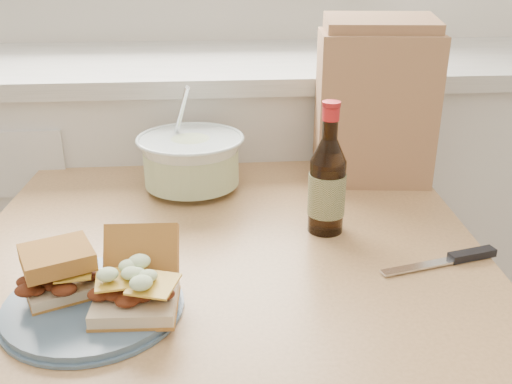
{
  "coord_description": "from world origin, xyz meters",
  "views": [
    {
      "loc": [
        0.11,
        0.11,
        1.21
      ],
      "look_at": [
        0.19,
        1.03,
        0.82
      ],
      "focal_mm": 40.0,
      "sensor_mm": 36.0,
      "label": 1
    }
  ],
  "objects": [
    {
      "name": "sandwich_left",
      "position": [
        -0.11,
        0.84,
        0.79
      ],
      "size": [
        0.12,
        0.12,
        0.07
      ],
      "rotation": [
        0.0,
        0.0,
        0.41
      ],
      "color": "#CCB590",
      "rests_on": "plate"
    },
    {
      "name": "knife",
      "position": [
        0.51,
        0.9,
        0.74
      ],
      "size": [
        0.21,
        0.07,
        0.01
      ],
      "rotation": [
        0.0,
        0.0,
        0.24
      ],
      "color": "silver",
      "rests_on": "dining_table"
    },
    {
      "name": "plate",
      "position": [
        -0.06,
        0.81,
        0.74
      ],
      "size": [
        0.25,
        0.25,
        0.02
      ],
      "primitive_type": "cylinder",
      "color": "#485F74",
      "rests_on": "dining_table"
    },
    {
      "name": "dining_table",
      "position": [
        0.13,
        0.97,
        0.63
      ],
      "size": [
        0.93,
        0.93,
        0.74
      ],
      "rotation": [
        0.0,
        0.0,
        -0.05
      ],
      "color": "tan",
      "rests_on": "ground"
    },
    {
      "name": "sandwich_right",
      "position": [
        0.01,
        0.8,
        0.78
      ],
      "size": [
        0.12,
        0.16,
        0.1
      ],
      "rotation": [
        0.0,
        0.0,
        -0.04
      ],
      "color": "#CCB590",
      "rests_on": "plate"
    },
    {
      "name": "paper_bag",
      "position": [
        0.47,
        1.28,
        0.9
      ],
      "size": [
        0.26,
        0.19,
        0.32
      ],
      "primitive_type": "cube",
      "rotation": [
        0.0,
        0.0,
        -0.12
      ],
      "color": "#A87951",
      "rests_on": "dining_table"
    },
    {
      "name": "cabinet_run",
      "position": [
        -0.0,
        1.7,
        0.47
      ],
      "size": [
        2.5,
        0.64,
        0.94
      ],
      "color": "silver",
      "rests_on": "ground"
    },
    {
      "name": "beer_bottle",
      "position": [
        0.32,
        1.03,
        0.83
      ],
      "size": [
        0.07,
        0.07,
        0.24
      ],
      "rotation": [
        0.0,
        0.0,
        -0.07
      ],
      "color": "black",
      "rests_on": "dining_table"
    },
    {
      "name": "coleslaw_bowl",
      "position": [
        0.07,
        1.25,
        0.79
      ],
      "size": [
        0.22,
        0.22,
        0.22
      ],
      "color": "silver",
      "rests_on": "dining_table"
    }
  ]
}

